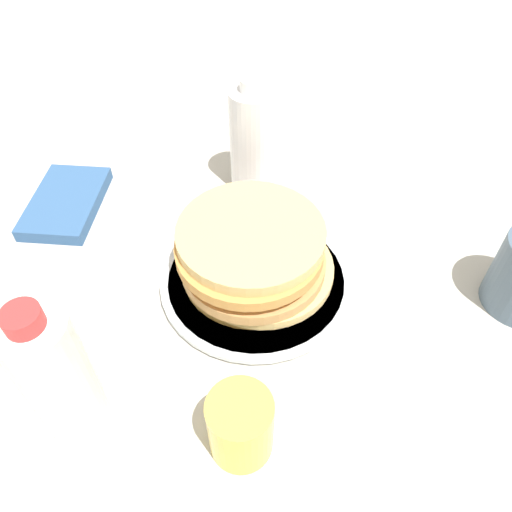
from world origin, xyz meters
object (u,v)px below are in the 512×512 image
Objects in this scene: water_bottle_near at (252,140)px; water_bottle_mid at (56,375)px; plate at (256,280)px; pancake_stack at (253,255)px; juice_glass at (241,426)px.

water_bottle_mid is (-0.43, 0.08, 0.00)m from water_bottle_near.
plate is 0.22m from water_bottle_near.
pancake_stack is (0.00, 0.00, 0.05)m from plate.
pancake_stack is at bearing 11.15° from juice_glass.
water_bottle_mid is (-0.23, 0.14, 0.08)m from plate.
plate is at bearing -115.25° from pancake_stack.
juice_glass is 0.42m from water_bottle_near.
water_bottle_near is 0.43m from water_bottle_mid.
plate is 1.33× the size of water_bottle_mid.
pancake_stack reaches higher than plate.
pancake_stack is at bearing -30.80° from water_bottle_mid.
plate is 0.22m from juice_glass.
juice_glass is 0.44× the size of water_bottle_mid.
water_bottle_mid is at bearing 148.19° from plate.
water_bottle_near is at bearing 15.70° from plate.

